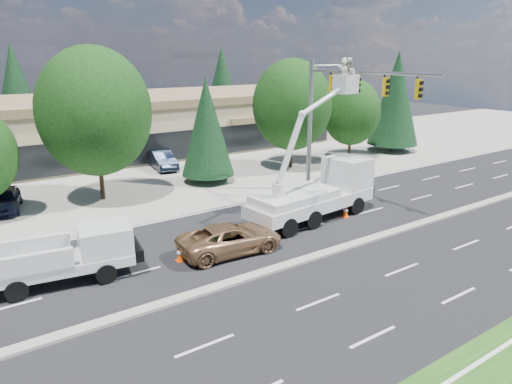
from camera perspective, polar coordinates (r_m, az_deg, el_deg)
ground at (r=20.68m, az=1.82°, el=-9.88°), size 140.00×140.00×0.00m
concrete_apron at (r=37.75m, az=-16.30°, el=1.82°), size 140.00×22.00×0.01m
road_median at (r=20.66m, az=1.82°, el=-9.74°), size 120.00×0.55×0.12m
strip_mall at (r=46.66m, az=-20.50°, el=7.73°), size 50.40×15.40×5.50m
tree_front_d at (r=31.15m, az=-19.51°, el=9.43°), size 7.17×7.17×9.95m
tree_front_e at (r=34.28m, az=-6.17°, el=8.10°), size 3.96×3.96×7.81m
tree_front_f at (r=38.52m, az=4.51°, el=10.78°), size 6.56×6.56×9.10m
tree_front_g at (r=43.32m, az=11.84°, el=9.73°), size 5.26×5.26×7.30m
tree_front_h at (r=47.70m, az=17.06°, el=11.15°), size 4.96×4.96×9.77m
tree_back_b at (r=57.46m, az=-27.77°, el=11.28°), size 5.39×5.39×10.63m
tree_back_c at (r=60.86m, az=-14.24°, el=11.44°), size 3.99×3.99×7.86m
tree_back_d at (r=65.87m, az=-4.25°, el=13.50°), size 5.34×5.34×10.52m
signal_mast at (r=30.53m, az=9.56°, el=10.45°), size 2.76×10.16×9.00m
utility_pickup at (r=21.13m, az=-21.99°, el=-7.84°), size 6.04×2.96×2.22m
bucket_truck at (r=27.13m, az=8.17°, el=0.97°), size 8.69×3.48×9.14m
traffic_cone_b at (r=21.81m, az=-9.47°, el=-7.66°), size 0.40×0.40×0.70m
traffic_cone_c at (r=24.06m, az=-2.06°, el=-5.06°), size 0.40×0.40×0.70m
traffic_cone_d at (r=27.70m, az=11.11°, el=-2.40°), size 0.40×0.40×0.70m
minivan at (r=22.32m, az=-3.22°, el=-5.81°), size 5.32×2.74×1.44m
parked_car_west at (r=32.16m, az=-28.95°, el=-0.82°), size 2.53×4.55×1.46m
parked_car_east at (r=39.61m, az=-11.64°, el=3.97°), size 2.20×4.80×1.53m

